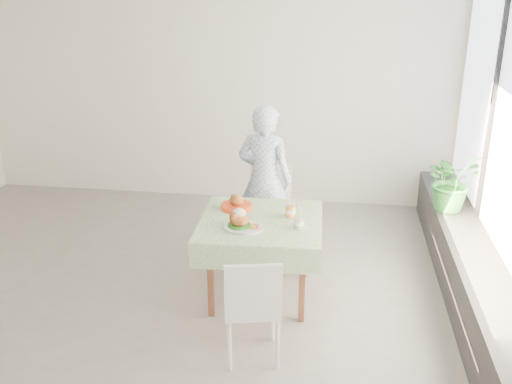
% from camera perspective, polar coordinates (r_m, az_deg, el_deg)
% --- Properties ---
extents(floor, '(6.00, 6.00, 0.00)m').
position_cam_1_polar(floor, '(5.42, -9.91, -9.62)').
color(floor, slate).
rests_on(floor, ground).
extents(wall_back, '(6.00, 0.02, 2.80)m').
position_cam_1_polar(wall_back, '(7.23, -4.41, 10.10)').
color(wall_back, white).
rests_on(wall_back, ground).
extents(window_ledge, '(0.40, 4.80, 0.50)m').
position_cam_1_polar(window_ledge, '(5.20, 21.11, -9.05)').
color(window_ledge, black).
rests_on(window_ledge, ground).
extents(cafe_table, '(1.08, 1.08, 0.74)m').
position_cam_1_polar(cafe_table, '(5.05, 0.48, -5.73)').
color(cafe_table, brown).
rests_on(cafe_table, ground).
extents(chair_far, '(0.46, 0.46, 0.91)m').
position_cam_1_polar(chair_far, '(5.91, 1.10, -3.62)').
color(chair_far, white).
rests_on(chair_far, ground).
extents(chair_near, '(0.48, 0.48, 0.86)m').
position_cam_1_polar(chair_near, '(4.37, -0.39, -13.23)').
color(chair_near, white).
rests_on(chair_near, ground).
extents(diner, '(0.64, 0.50, 1.57)m').
position_cam_1_polar(diner, '(5.77, 0.89, 1.19)').
color(diner, '#8DAAE2').
rests_on(diner, ground).
extents(main_dish, '(0.34, 0.34, 0.18)m').
position_cam_1_polar(main_dish, '(4.74, -1.48, -3.01)').
color(main_dish, white).
rests_on(main_dish, cafe_table).
extents(juice_cup_orange, '(0.10, 0.10, 0.28)m').
position_cam_1_polar(juice_cup_orange, '(4.97, 3.43, -1.83)').
color(juice_cup_orange, white).
rests_on(juice_cup_orange, cafe_table).
extents(juice_cup_lemonade, '(0.09, 0.09, 0.24)m').
position_cam_1_polar(juice_cup_lemonade, '(4.76, 4.30, -3.03)').
color(juice_cup_lemonade, white).
rests_on(juice_cup_lemonade, cafe_table).
extents(second_dish, '(0.28, 0.28, 0.13)m').
position_cam_1_polar(second_dish, '(5.16, -1.98, -1.28)').
color(second_dish, red).
rests_on(second_dish, cafe_table).
extents(potted_plant, '(0.70, 0.66, 0.61)m').
position_cam_1_polar(potted_plant, '(6.02, 19.04, 1.08)').
color(potted_plant, '#246E2F').
rests_on(potted_plant, window_ledge).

